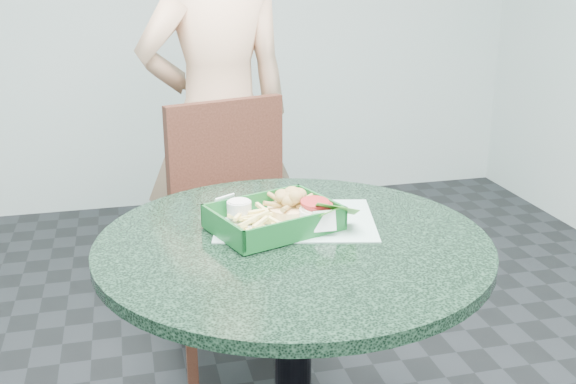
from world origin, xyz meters
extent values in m
cylinder|color=black|center=(0.00, 0.00, 0.38)|extent=(0.09, 0.09, 0.70)
cylinder|color=black|center=(0.00, 0.00, 0.73)|extent=(0.94, 0.94, 0.03)
cube|color=#4F2B1E|center=(-0.02, 0.70, 0.45)|extent=(0.45, 0.45, 0.04)
cube|color=#4F2B1E|center=(-0.02, 0.90, 0.70)|extent=(0.45, 0.04, 0.46)
cube|color=#4F2B1E|center=(-0.21, 0.51, 0.21)|extent=(0.04, 0.04, 0.43)
cube|color=#4F2B1E|center=(0.17, 0.51, 0.21)|extent=(0.04, 0.04, 0.43)
cube|color=#4F2B1E|center=(-0.21, 0.89, 0.21)|extent=(0.04, 0.04, 0.43)
cube|color=#4F2B1E|center=(0.17, 0.89, 0.21)|extent=(0.04, 0.04, 0.43)
imported|color=tan|center=(-0.02, 1.08, 0.91)|extent=(0.72, 0.53, 1.81)
cube|color=#99C1B5|center=(0.03, 0.11, 0.75)|extent=(0.45, 0.38, 0.00)
cube|color=#135823|center=(-0.03, 0.07, 0.76)|extent=(0.29, 0.21, 0.01)
cube|color=white|center=(-0.03, 0.07, 0.76)|extent=(0.28, 0.20, 0.00)
cube|color=#135823|center=(-0.03, 0.17, 0.79)|extent=(0.29, 0.01, 0.05)
cube|color=#135823|center=(-0.03, -0.04, 0.79)|extent=(0.29, 0.01, 0.05)
cube|color=#135823|center=(0.11, 0.07, 0.79)|extent=(0.01, 0.21, 0.05)
cube|color=#135823|center=(-0.17, 0.07, 0.79)|extent=(0.01, 0.21, 0.05)
cylinder|color=#DEB474|center=(0.04, 0.10, 0.78)|extent=(0.12, 0.12, 0.02)
cylinder|color=silver|center=(-0.09, 0.13, 0.80)|extent=(0.06, 0.06, 0.03)
cylinder|color=white|center=(-0.09, 0.13, 0.82)|extent=(0.05, 0.05, 0.00)
cylinder|color=white|center=(0.07, 0.03, 0.78)|extent=(0.09, 0.09, 0.03)
torus|color=white|center=(0.07, 0.03, 0.80)|extent=(0.08, 0.08, 0.01)
cylinder|color=#B12525|center=(0.07, 0.03, 0.81)|extent=(0.07, 0.07, 0.01)
camera|label=1|loc=(-0.37, -1.43, 1.39)|focal=42.00mm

